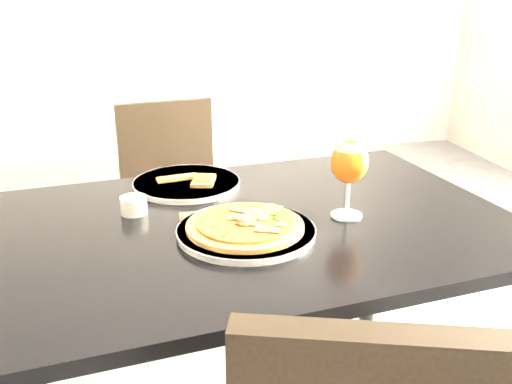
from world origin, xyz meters
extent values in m
cube|color=black|center=(0.15, -0.02, 0.73)|extent=(1.29, 0.94, 0.03)
cylinder|color=black|center=(-0.42, 0.26, 0.36)|extent=(0.05, 0.05, 0.72)
cylinder|color=black|center=(0.65, 0.39, 0.36)|extent=(0.05, 0.05, 0.72)
cube|color=black|center=(0.05, 0.79, 0.42)|extent=(0.44, 0.44, 0.04)
cylinder|color=black|center=(-0.08, 0.62, 0.20)|extent=(0.03, 0.03, 0.40)
cylinder|color=black|center=(0.23, 0.66, 0.20)|extent=(0.03, 0.03, 0.40)
cylinder|color=black|center=(-0.13, 0.93, 0.20)|extent=(0.03, 0.03, 0.40)
cylinder|color=black|center=(0.18, 0.97, 0.20)|extent=(0.03, 0.03, 0.40)
cube|color=black|center=(0.03, 0.97, 0.65)|extent=(0.37, 0.08, 0.39)
cylinder|color=white|center=(0.12, -0.09, 0.76)|extent=(0.41, 0.41, 0.02)
cylinder|color=brown|center=(0.12, -0.09, 0.77)|extent=(0.26, 0.26, 0.01)
cylinder|color=red|center=(0.12, -0.09, 0.78)|extent=(0.21, 0.21, 0.01)
cube|color=brown|center=(0.15, -0.09, 0.78)|extent=(0.05, 0.03, 0.00)
cube|color=brown|center=(0.12, -0.05, 0.78)|extent=(0.03, 0.05, 0.00)
cube|color=brown|center=(0.06, -0.09, 0.78)|extent=(0.05, 0.03, 0.00)
cube|color=brown|center=(0.12, -0.12, 0.78)|extent=(0.03, 0.05, 0.00)
ellipsoid|color=gold|center=(0.14, -0.08, 0.79)|extent=(0.02, 0.02, 0.01)
ellipsoid|color=gold|center=(0.12, -0.03, 0.79)|extent=(0.02, 0.02, 0.01)
ellipsoid|color=gold|center=(0.10, -0.08, 0.79)|extent=(0.02, 0.02, 0.01)
ellipsoid|color=gold|center=(0.06, -0.12, 0.79)|extent=(0.02, 0.02, 0.01)
ellipsoid|color=gold|center=(0.12, -0.11, 0.79)|extent=(0.02, 0.02, 0.01)
ellipsoid|color=gold|center=(0.18, -0.12, 0.79)|extent=(0.02, 0.02, 0.01)
cube|color=#0D4B13|center=(0.13, -0.08, 0.78)|extent=(0.01, 0.02, 0.00)
cube|color=#0D4B13|center=(0.11, -0.05, 0.78)|extent=(0.01, 0.02, 0.00)
cube|color=#0D4B13|center=(0.07, -0.05, 0.78)|extent=(0.01, 0.01, 0.00)
cube|color=#0D4B13|center=(0.09, -0.09, 0.78)|extent=(0.02, 0.00, 0.00)
cube|color=#0D4B13|center=(0.07, -0.12, 0.78)|extent=(0.02, 0.01, 0.00)
cube|color=#0D4B13|center=(0.12, -0.10, 0.78)|extent=(0.01, 0.02, 0.00)
cube|color=#0D4B13|center=(0.13, -0.13, 0.78)|extent=(0.01, 0.02, 0.00)
cube|color=#0D4B13|center=(0.17, -0.13, 0.78)|extent=(0.01, 0.01, 0.00)
cube|color=#0D4B13|center=(0.15, -0.09, 0.78)|extent=(0.02, 0.00, 0.00)
cube|color=#0D4B13|center=(0.17, -0.06, 0.78)|extent=(0.02, 0.01, 0.00)
cube|color=brown|center=(0.15, -0.06, 0.79)|extent=(0.11, 0.09, 0.01)
cylinder|color=white|center=(0.03, 0.25, 0.76)|extent=(0.39, 0.39, 0.02)
cube|color=brown|center=(0.01, 0.27, 0.77)|extent=(0.12, 0.05, 0.01)
cube|color=brown|center=(0.07, 0.23, 0.77)|extent=(0.08, 0.11, 0.01)
cylinder|color=red|center=(0.07, 0.23, 0.78)|extent=(0.05, 0.05, 0.00)
cube|color=brown|center=(0.05, 0.03, 0.75)|extent=(0.12, 0.04, 0.01)
cylinder|color=beige|center=(-0.11, 0.09, 0.77)|extent=(0.06, 0.06, 0.04)
cylinder|color=gold|center=(-0.11, 0.09, 0.79)|extent=(0.05, 0.05, 0.01)
cylinder|color=silver|center=(0.37, -0.04, 0.75)|extent=(0.07, 0.07, 0.01)
cylinder|color=silver|center=(0.37, -0.04, 0.79)|extent=(0.01, 0.01, 0.08)
ellipsoid|color=#9C480F|center=(0.37, -0.04, 0.88)|extent=(0.09, 0.09, 0.10)
cylinder|color=silver|center=(0.37, -0.04, 0.92)|extent=(0.07, 0.07, 0.02)
camera|label=1|loc=(-0.11, -1.20, 1.27)|focal=40.00mm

